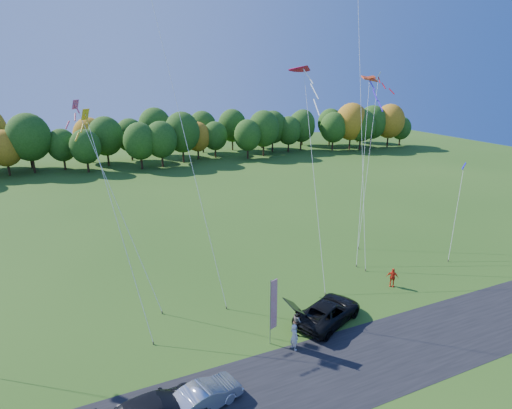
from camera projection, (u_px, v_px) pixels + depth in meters
name	position (u px, v px, depth m)	size (l,w,h in m)	color
ground	(293.00, 333.00, 25.88)	(160.00, 160.00, 0.00)	#264C14
asphalt_strip	(327.00, 374.00, 22.40)	(90.00, 6.00, 0.01)	black
tree_line	(150.00, 165.00, 73.79)	(116.00, 12.00, 10.00)	#1E4711
black_suv	(328.00, 312.00, 26.93)	(2.48, 5.39, 1.50)	black
silver_sedan	(204.00, 397.00, 19.90)	(1.41, 4.05, 1.34)	silver
person_tailgate_a	(294.00, 337.00, 24.14)	(0.64, 0.42, 1.75)	beige
person_tailgate_b	(298.00, 321.00, 25.67)	(0.86, 0.67, 1.76)	gray
person_east	(392.00, 277.00, 31.40)	(0.91, 0.38, 1.55)	red
feather_flag	(273.00, 304.00, 24.20)	(0.56, 0.25, 4.45)	#999999
kite_delta_blue	(173.00, 87.00, 27.78)	(4.97, 11.55, 31.11)	#4C3F33
kite_parafoil_orange	(361.00, 98.00, 35.42)	(6.83, 11.81, 28.40)	#4C3F33
kite_delta_red	(313.00, 169.00, 32.51)	(4.20, 10.54, 17.90)	#4C3F33
kite_parafoil_rainbow	(363.00, 167.00, 36.49)	(7.14, 7.74, 16.20)	#4C3F33
kite_diamond_yellow	(118.00, 225.00, 25.27)	(2.73, 7.49, 14.25)	#4C3F33
kite_diamond_white	(369.00, 160.00, 38.97)	(5.54, 5.81, 16.63)	#4C3F33
kite_diamond_pink	(119.00, 209.00, 27.67)	(4.34, 6.51, 14.66)	#4C3F33
kite_diamond_blue_low	(456.00, 212.00, 36.59)	(4.45, 3.64, 8.41)	#4C3F33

